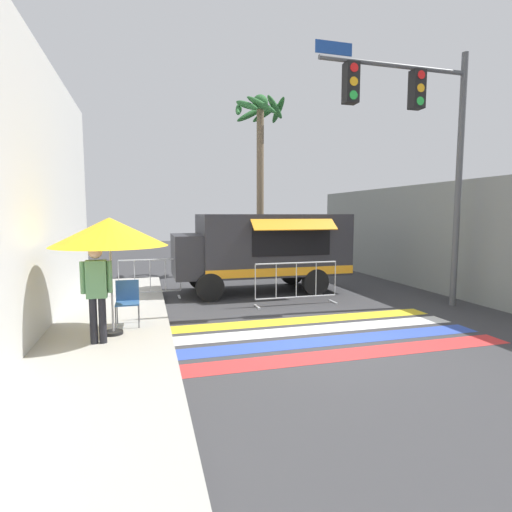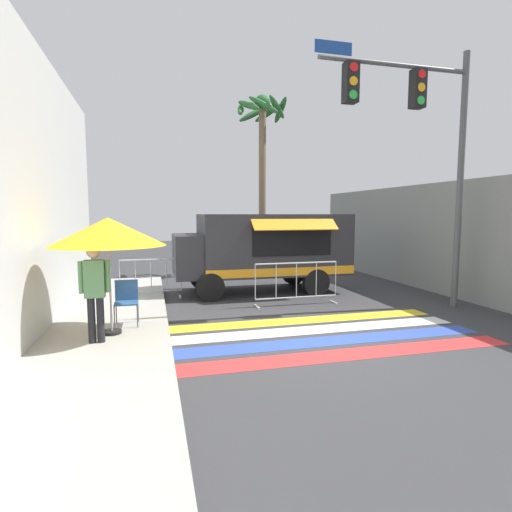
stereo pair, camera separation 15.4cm
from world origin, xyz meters
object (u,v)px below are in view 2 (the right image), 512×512
traffic_signal_pole (419,126)px  barricade_side (151,279)px  patio_umbrella (108,232)px  barricade_front (296,284)px  food_truck (260,247)px  palm_tree (262,142)px  folding_chair (126,298)px  vendor_person (95,287)px

traffic_signal_pole → barricade_side: 8.12m
patio_umbrella → barricade_front: bearing=23.1°
food_truck → barricade_front: size_ratio=2.30×
traffic_signal_pole → patio_umbrella: traffic_signal_pole is taller
traffic_signal_pole → palm_tree: 7.05m
food_truck → traffic_signal_pole: size_ratio=0.82×
barricade_front → palm_tree: (0.56, 5.50, 4.63)m
patio_umbrella → folding_chair: 1.55m
food_truck → barricade_front: bearing=-77.2°
food_truck → patio_umbrella: bearing=-135.7°
vendor_person → barricade_side: vendor_person is taller
patio_umbrella → palm_tree: size_ratio=0.32×
food_truck → traffic_signal_pole: (3.14, -3.20, 3.12)m
traffic_signal_pole → patio_umbrella: 7.60m
barricade_front → palm_tree: palm_tree is taller
folding_chair → barricade_front: barricade_front is taller
vendor_person → barricade_front: (4.68, 2.40, -0.55)m
traffic_signal_pole → palm_tree: bearing=107.6°
barricade_side → food_truck: bearing=3.5°
palm_tree → patio_umbrella: bearing=-124.2°
folding_chair → barricade_side: 3.13m
barricade_front → barricade_side: bearing=154.2°
traffic_signal_pole → folding_chair: (-6.91, -0.09, -3.86)m
food_truck → traffic_signal_pole: bearing=-45.5°
food_truck → barricade_side: (-3.27, -0.20, -0.85)m
vendor_person → barricade_side: size_ratio=1.01×
barricade_side → palm_tree: (4.29, 3.69, 4.65)m
barricade_side → patio_umbrella: bearing=-101.3°
barricade_front → traffic_signal_pole: bearing=-24.0°
food_truck → barricade_front: 2.22m
barricade_side → palm_tree: size_ratio=0.25×
barricade_front → barricade_side: (-3.73, 1.81, -0.02)m
patio_umbrella → palm_tree: 9.49m
barricade_front → palm_tree: size_ratio=0.33×
barricade_side → palm_tree: 7.33m
traffic_signal_pole → palm_tree: (-2.12, 6.69, 0.67)m
traffic_signal_pole → barricade_front: 4.93m
barricade_front → palm_tree: bearing=84.2°
folding_chair → vendor_person: 1.29m
barricade_front → folding_chair: bearing=-163.1°
traffic_signal_pole → vendor_person: 8.21m
barricade_side → vendor_person: bearing=-102.7°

